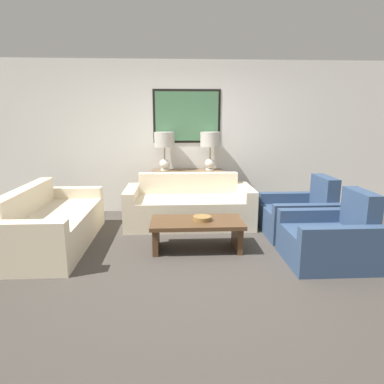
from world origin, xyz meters
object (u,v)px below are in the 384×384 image
at_px(armchair_near_back_wall, 300,216).
at_px(armchair_near_camera, 330,240).
at_px(couch_by_side, 52,225).
at_px(decorative_bowl, 202,218).
at_px(table_lamp_left, 164,144).
at_px(couch_by_back_wall, 189,207).
at_px(console_table, 188,192).
at_px(table_lamp_right, 210,143).
at_px(coffee_table, 197,228).

height_order(armchair_near_back_wall, armchair_near_camera, same).
bearing_deg(couch_by_side, decorative_bowl, -6.92).
height_order(table_lamp_left, armchair_near_back_wall, table_lamp_left).
bearing_deg(couch_by_back_wall, table_lamp_left, 121.39).
relative_size(couch_by_back_wall, armchair_near_camera, 2.13).
xyz_separation_m(console_table, couch_by_side, (-1.86, -1.48, -0.11)).
bearing_deg(couch_by_side, table_lamp_right, 33.27).
bearing_deg(console_table, coffee_table, -88.33).
relative_size(console_table, couch_by_back_wall, 0.62).
distance_m(console_table, armchair_near_camera, 2.72).
relative_size(console_table, armchair_near_camera, 1.32).
bearing_deg(armchair_near_back_wall, armchair_near_camera, -90.00).
bearing_deg(table_lamp_right, coffee_table, -101.32).
bearing_deg(couch_by_side, armchair_near_back_wall, 4.05).
distance_m(coffee_table, decorative_bowl, 0.15).
distance_m(table_lamp_right, couch_by_side, 2.86).
xyz_separation_m(couch_by_side, decorative_bowl, (1.98, -0.24, 0.14)).
height_order(couch_by_side, armchair_near_camera, armchair_near_camera).
distance_m(table_lamp_left, armchair_near_back_wall, 2.52).
bearing_deg(console_table, armchair_near_camera, -54.29).
height_order(console_table, armchair_near_back_wall, armchair_near_back_wall).
bearing_deg(couch_by_back_wall, couch_by_side, -155.86).
height_order(couch_by_back_wall, coffee_table, couch_by_back_wall).
xyz_separation_m(coffee_table, armchair_near_camera, (1.53, -0.48, -0.01)).
distance_m(couch_by_back_wall, armchair_near_back_wall, 1.69).
bearing_deg(armchair_near_camera, table_lamp_left, 131.92).
bearing_deg(coffee_table, armchair_near_camera, -17.50).
xyz_separation_m(couch_by_side, coffee_table, (1.91, -0.24, 0.01)).
distance_m(table_lamp_right, decorative_bowl, 1.93).
bearing_deg(table_lamp_left, armchair_near_back_wall, -32.00).
bearing_deg(couch_by_side, console_table, 38.49).
bearing_deg(armchair_near_camera, couch_by_back_wall, 135.48).
relative_size(table_lamp_left, couch_by_side, 0.33).
bearing_deg(table_lamp_right, armchair_near_back_wall, -46.10).
distance_m(couch_by_back_wall, couch_by_side, 2.04).
height_order(couch_by_back_wall, couch_by_side, same).
relative_size(couch_by_side, armchair_near_back_wall, 2.13).
height_order(table_lamp_left, armchair_near_camera, table_lamp_left).
bearing_deg(table_lamp_right, table_lamp_left, 180.00).
bearing_deg(couch_by_side, couch_by_back_wall, 24.14).
bearing_deg(console_table, couch_by_back_wall, -90.00).
bearing_deg(decorative_bowl, table_lamp_left, 106.56).
xyz_separation_m(console_table, table_lamp_right, (0.39, 0.00, 0.85)).
height_order(table_lamp_left, couch_by_back_wall, table_lamp_left).
bearing_deg(armchair_near_camera, armchair_near_back_wall, 90.00).
height_order(couch_by_back_wall, armchair_near_back_wall, armchair_near_back_wall).
xyz_separation_m(table_lamp_left, table_lamp_right, (0.79, 0.00, 0.00)).
height_order(table_lamp_right, decorative_bowl, table_lamp_right).
height_order(table_lamp_left, decorative_bowl, table_lamp_left).
distance_m(decorative_bowl, armchair_near_back_wall, 1.55).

